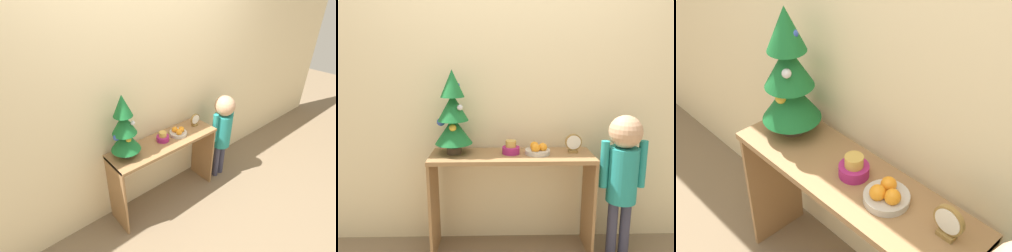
% 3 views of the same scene
% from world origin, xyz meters
% --- Properties ---
extents(ground_plane, '(12.00, 12.00, 0.00)m').
position_xyz_m(ground_plane, '(0.00, 0.00, 0.00)').
color(ground_plane, '#7A664C').
extents(back_wall, '(7.00, 0.05, 2.50)m').
position_xyz_m(back_wall, '(0.00, 0.40, 1.25)').
color(back_wall, beige).
rests_on(back_wall, ground_plane).
extents(console_table, '(1.18, 0.35, 0.76)m').
position_xyz_m(console_table, '(0.00, 0.18, 0.59)').
color(console_table, olive).
rests_on(console_table, ground_plane).
extents(mini_tree, '(0.27, 0.27, 0.61)m').
position_xyz_m(mini_tree, '(-0.42, 0.21, 1.05)').
color(mini_tree, '#4C3828').
rests_on(mini_tree, console_table).
extents(fruit_bowl, '(0.18, 0.18, 0.08)m').
position_xyz_m(fruit_bowl, '(0.19, 0.18, 0.80)').
color(fruit_bowl, '#B7B2A8').
rests_on(fruit_bowl, console_table).
extents(singing_bowl, '(0.13, 0.13, 0.10)m').
position_xyz_m(singing_bowl, '(-0.01, 0.19, 0.80)').
color(singing_bowl, '#9E2366').
rests_on(singing_bowl, console_table).
extents(desk_clock, '(0.12, 0.04, 0.14)m').
position_xyz_m(desk_clock, '(0.45, 0.20, 0.83)').
color(desk_clock, olive).
rests_on(desk_clock, console_table).
extents(child_figure, '(0.33, 0.23, 1.06)m').
position_xyz_m(child_figure, '(0.78, 0.08, 0.69)').
color(child_figure, '#38384C').
rests_on(child_figure, ground_plane).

